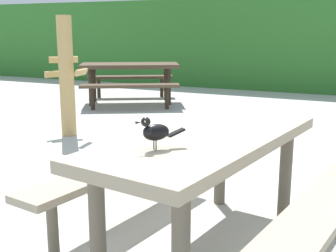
% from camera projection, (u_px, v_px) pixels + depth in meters
% --- Properties ---
extents(ground_plane, '(60.00, 60.00, 0.00)m').
position_uv_depth(ground_plane, '(233.00, 246.00, 2.84)').
color(ground_plane, '#B7B5AD').
extents(picnic_table_foreground, '(1.94, 1.96, 0.74)m').
position_uv_depth(picnic_table_foreground, '(206.00, 164.00, 2.73)').
color(picnic_table_foreground, gray).
rests_on(picnic_table_foreground, ground).
extents(bird_grackle, '(0.20, 0.24, 0.18)m').
position_uv_depth(bird_grackle, '(154.00, 131.00, 2.34)').
color(bird_grackle, black).
rests_on(bird_grackle, picnic_table_foreground).
extents(picnic_table_mid_right, '(2.31, 2.30, 0.74)m').
position_uv_depth(picnic_table_mid_right, '(130.00, 73.00, 8.22)').
color(picnic_table_mid_right, '#473828').
rests_on(picnic_table_mid_right, ground).
extents(stalk_post_left_side, '(0.59, 0.44, 1.54)m').
position_uv_depth(stalk_post_left_side, '(66.00, 76.00, 5.66)').
color(stalk_post_left_side, tan).
rests_on(stalk_post_left_side, ground).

